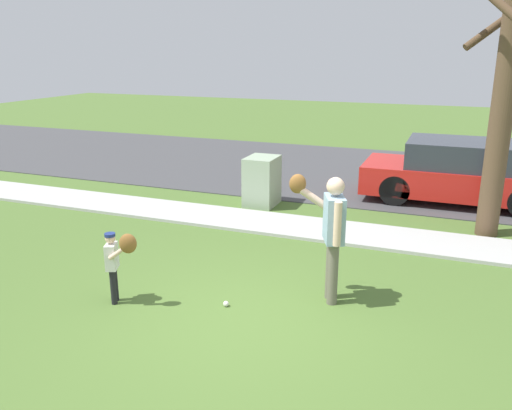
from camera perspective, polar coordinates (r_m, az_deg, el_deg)
The scene contains 9 objects.
ground_plane at distance 9.63m, azimuth 6.51°, elevation -2.97°, with size 48.00×48.00×0.00m, color #4C6B2D.
sidewalk_strip at distance 9.71m, azimuth 6.66°, elevation -2.62°, with size 36.00×1.20×0.06m, color #B2B2AD.
road_surface at distance 14.44m, azimuth 11.75°, elevation 3.49°, with size 36.00×6.80×0.02m, color #424244.
person_adult at distance 6.77m, azimuth 8.08°, elevation -2.31°, with size 0.82×0.56×1.69m.
person_child at distance 6.97m, azimuth -14.91°, elevation -5.42°, with size 0.52×0.32×1.01m.
baseball at distance 6.94m, azimuth -3.29°, elevation -10.68°, with size 0.07×0.07×0.07m, color white.
utility_cabinet at distance 11.11m, azimuth 0.65°, elevation 2.61°, with size 0.62×0.78×1.04m, color #9EB293.
street_tree_near at distance 9.83m, azimuth 25.53°, elevation 11.67°, with size 1.85×1.88×4.94m.
parked_hatchback_red at distance 12.09m, azimuth 21.26°, elevation 3.31°, with size 4.00×1.75×1.33m.
Camera 1 is at (2.24, -5.29, 3.23)m, focal length 36.75 mm.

